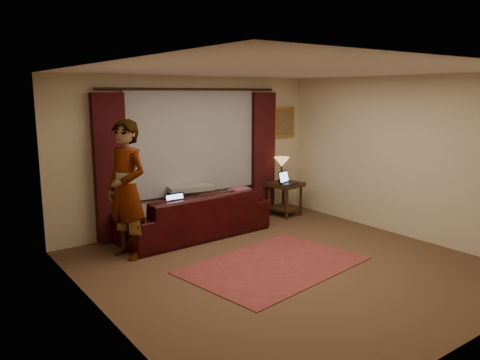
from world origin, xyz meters
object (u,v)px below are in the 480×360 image
Objects in this scene: end_table at (285,199)px; tiffany_lamp at (282,170)px; sofa at (194,206)px; laptop_sofa at (180,203)px; laptop_table at (289,178)px; person at (127,190)px.

tiffany_lamp reaches higher than end_table.
sofa reaches higher than laptop_sofa.
laptop_sofa is 2.43m from tiffany_lamp.
tiffany_lamp is (2.05, 0.19, 0.38)m from sofa.
laptop_table is 3.30m from person.
laptop_table is at bearing -107.92° from end_table.
laptop_table is (2.35, 0.07, 0.13)m from laptop_sofa.
sofa is 0.39m from laptop_sofa.
end_table is 1.83× the size of laptop_table.
laptop_sofa is at bearing 163.11° from laptop_table.
end_table is 1.36× the size of tiffany_lamp.
end_table is at bearing 179.77° from sofa.
tiffany_lamp is at bearing 82.23° from person.
person is (-1.27, -0.32, 0.48)m from sofa.
tiffany_lamp is (2.40, 0.34, 0.25)m from laptop_sofa.
tiffany_lamp is at bearing 62.09° from laptop_table.
person reaches higher than laptop_table.
sofa is 2.03m from laptop_table.
tiffany_lamp is 1.34× the size of laptop_table.
sofa is 7.07× the size of laptop_table.
laptop_sofa is 0.19× the size of person.
sofa is 6.55× the size of laptop_sofa.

